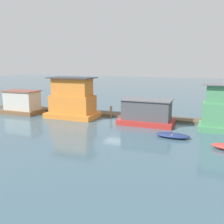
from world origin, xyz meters
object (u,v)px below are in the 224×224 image
at_px(houseboat_brown, 22,103).
at_px(mooring_post_near_right, 111,112).
at_px(houseboat_red, 147,113).
at_px(mooring_post_near_left, 56,108).
at_px(houseboat_orange, 73,100).
at_px(dinghy_navy, 173,135).

distance_m(houseboat_brown, mooring_post_near_right, 13.10).
xyz_separation_m(houseboat_red, mooring_post_near_left, (-13.83, 1.88, -0.66)).
bearing_deg(houseboat_red, houseboat_orange, 178.93).
bearing_deg(houseboat_red, houseboat_brown, -179.44).
height_order(houseboat_red, mooring_post_near_left, houseboat_red).
xyz_separation_m(houseboat_orange, houseboat_red, (10.08, -0.19, -0.91)).
distance_m(houseboat_orange, mooring_post_near_left, 4.40).
height_order(houseboat_orange, dinghy_navy, houseboat_orange).
xyz_separation_m(houseboat_brown, mooring_post_near_right, (12.91, 2.06, -0.79)).
bearing_deg(houseboat_red, mooring_post_near_right, 160.35).
relative_size(houseboat_red, mooring_post_near_left, 4.49).
distance_m(houseboat_brown, dinghy_navy, 22.34).
bearing_deg(mooring_post_near_right, houseboat_red, -19.65).
bearing_deg(mooring_post_near_right, houseboat_orange, -160.66).
bearing_deg(mooring_post_near_left, houseboat_orange, -24.27).
distance_m(houseboat_red, mooring_post_near_left, 13.97).
xyz_separation_m(houseboat_orange, mooring_post_near_right, (4.82, 1.69, -1.53)).
height_order(houseboat_brown, mooring_post_near_right, houseboat_brown).
relative_size(houseboat_orange, mooring_post_near_left, 4.68).
relative_size(houseboat_red, mooring_post_near_right, 4.25).
bearing_deg(dinghy_navy, mooring_post_near_right, 145.02).
xyz_separation_m(houseboat_orange, mooring_post_near_left, (-3.75, 1.69, -1.57)).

